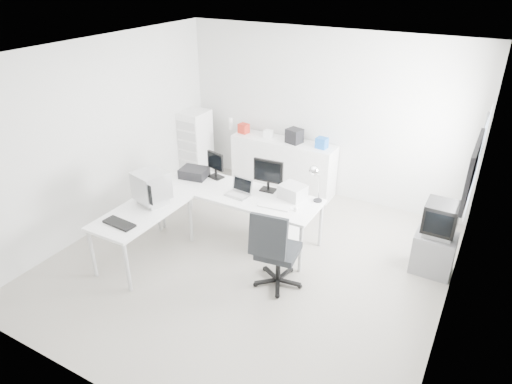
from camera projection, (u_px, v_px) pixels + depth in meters
The scene contains 30 objects.
floor at pixel (249, 262), 6.30m from camera, with size 5.00×5.00×0.01m, color beige.
ceiling at pixel (247, 54), 5.02m from camera, with size 5.00×5.00×0.01m, color white.
back_wall at pixel (323, 116), 7.60m from camera, with size 5.00×0.02×2.80m, color silver.
left_wall at pixel (102, 136), 6.74m from camera, with size 0.02×5.00×2.80m, color silver.
right_wall at pixel (463, 220), 4.58m from camera, with size 0.02×5.00×2.80m, color silver.
window at pixel (478, 160), 5.43m from camera, with size 0.02×1.20×1.10m, color white, non-canonical shape.
wall_picture at pixel (472, 171), 4.44m from camera, with size 0.04×0.90×0.60m, color black, non-canonical shape.
main_desk at pixel (239, 215), 6.72m from camera, with size 2.40×0.80×0.75m, color white, non-canonical shape.
side_desk at pixel (144, 235), 6.23m from camera, with size 0.70×1.40×0.75m, color white, non-canonical shape.
drawer_pedestal at pixel (283, 230), 6.49m from camera, with size 0.40×0.50×0.60m, color white.
inkjet_printer at pixel (194, 173), 6.96m from camera, with size 0.40×0.31×0.14m, color black.
lcd_monitor_small at pixel (216, 166), 6.89m from camera, with size 0.31×0.18×0.40m, color black, non-canonical shape.
lcd_monitor_large at pixel (268, 176), 6.48m from camera, with size 0.44×0.18×0.46m, color black, non-canonical shape.
laptop at pixel (238, 189), 6.40m from camera, with size 0.31×0.32×0.21m, color #B7B7BA, non-canonical shape.
white_keyboard at pixel (274, 207), 6.14m from camera, with size 0.44×0.14×0.02m, color white.
white_mouse at pixel (296, 209), 6.04m from camera, with size 0.06×0.06×0.06m, color white.
laser_printer at pixel (293, 192), 6.35m from camera, with size 0.33×0.29×0.19m, color #B8B8B8.
desk_lamp at pixel (319, 185), 6.19m from camera, with size 0.17×0.17×0.50m, color silver, non-canonical shape.
crt_monitor at pixel (152, 188), 6.15m from camera, with size 0.39×0.39×0.45m, color #B7B7BA, non-canonical shape.
black_keyboard at pixel (119, 223), 5.74m from camera, with size 0.44×0.18×0.03m, color black.
office_chair at pixel (279, 247), 5.65m from camera, with size 0.64×0.64×1.10m, color #282B2D, non-canonical shape.
tv_cabinet at pixel (433, 253), 6.01m from camera, with size 0.51×0.42×0.56m, color gray.
crt_tv at pixel (440, 220), 5.78m from camera, with size 0.50×0.48×0.45m, color black, non-canonical shape.
sideboard at pixel (283, 165), 8.08m from camera, with size 1.86×0.47×0.93m, color white.
clutter_box_a at pixel (244, 128), 8.18m from camera, with size 0.17×0.15×0.17m, color red.
clutter_box_b at pixel (268, 134), 7.97m from camera, with size 0.14×0.12×0.14m, color white.
clutter_box_c at pixel (294, 136), 7.73m from camera, with size 0.24×0.22×0.24m, color black.
clutter_box_d at pixel (322, 143), 7.53m from camera, with size 0.18×0.16×0.18m, color blue.
clutter_bottle at pixel (231, 124), 8.33m from camera, with size 0.07×0.07×0.22m, color white.
filing_cabinet at pixel (196, 144), 8.53m from camera, with size 0.44×0.53×1.27m, color white.
Camera 1 is at (2.60, -4.46, 3.75)m, focal length 32.00 mm.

